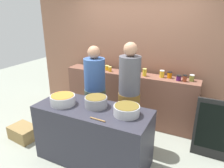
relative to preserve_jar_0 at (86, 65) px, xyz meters
The scene contains 25 objects.
ground 1.81m from the preserve_jar_0, 47.10° to the right, with size 12.00×12.00×0.00m, color gray.
storefront_wall 1.13m from the preserve_jar_0, 22.23° to the left, with size 4.80×0.12×3.00m, color #9B6951.
display_shelf 1.14m from the preserve_jar_0, ahead, with size 2.70×0.36×1.04m, color brown.
prep_table 1.79m from the preserve_jar_0, 54.14° to the right, with size 1.70×0.70×0.89m, color #2D2C38.
preserve_jar_0 is the anchor object (origin of this frame).
preserve_jar_1 0.35m from the preserve_jar_0, ahead, with size 0.09×0.09×0.13m.
preserve_jar_2 0.50m from the preserve_jar_0, ahead, with size 0.09×0.09×0.10m.
preserve_jar_3 0.59m from the preserve_jar_0, ahead, with size 0.07×0.07×0.10m.
preserve_jar_4 0.82m from the preserve_jar_0, ahead, with size 0.08×0.08×0.14m.
preserve_jar_5 0.96m from the preserve_jar_0, ahead, with size 0.07×0.07×0.10m.
preserve_jar_6 1.10m from the preserve_jar_0, ahead, with size 0.08×0.08×0.11m.
preserve_jar_7 1.31m from the preserve_jar_0, ahead, with size 0.08×0.08×0.14m.
preserve_jar_8 1.63m from the preserve_jar_0, ahead, with size 0.09×0.09×0.13m.
preserve_jar_9 1.77m from the preserve_jar_0, ahead, with size 0.09×0.09×0.12m.
preserve_jar_10 1.94m from the preserve_jar_0, ahead, with size 0.09×0.09×0.10m.
preserve_jar_11 2.04m from the preserve_jar_0, ahead, with size 0.07×0.07×0.12m.
preserve_jar_12 2.15m from the preserve_jar_0, ahead, with size 0.09×0.09×0.11m.
cooking_pot_left 1.52m from the preserve_jar_0, 70.10° to the right, with size 0.37×0.37×0.15m.
cooking_pot_center 1.63m from the preserve_jar_0, 51.89° to the right, with size 0.33×0.33×0.15m.
cooking_pot_right 1.99m from the preserve_jar_0, 41.27° to the right, with size 0.35×0.35×0.14m.
wooden_spoon 2.03m from the preserve_jar_0, 52.94° to the right, with size 0.02×0.02×0.23m, color #9E703D.
cook_with_tongs 1.00m from the preserve_jar_0, 47.36° to the right, with size 0.38×0.38×1.66m.
cook_in_cap 1.56m from the preserve_jar_0, 30.46° to the right, with size 0.35×0.35×1.78m.
bread_crate 1.80m from the preserve_jar_0, 107.91° to the right, with size 0.48×0.34×0.24m, color olive.
chalkboard_sign 2.72m from the preserve_jar_0, 10.90° to the right, with size 0.57×0.05×0.99m.
Camera 1 is at (1.43, -2.57, 2.22)m, focal length 33.09 mm.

